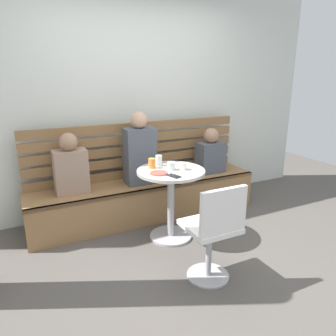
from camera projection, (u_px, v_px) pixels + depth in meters
ground at (200, 268)px, 2.84m from camera, size 8.00×8.00×0.00m
back_wall at (131, 91)px, 3.84m from camera, size 5.20×0.10×2.90m
booth_bench at (147, 199)px, 3.81m from camera, size 2.70×0.52×0.44m
booth_backrest at (138, 149)px, 3.86m from camera, size 2.65×0.04×0.66m
cafe_table at (171, 191)px, 3.24m from camera, size 0.68×0.68×0.74m
white_chair at (214, 230)px, 2.54m from camera, size 0.40×0.40×0.85m
person_adult at (140, 152)px, 3.60m from camera, size 0.34×0.22×0.82m
person_child_left at (71, 167)px, 3.34m from camera, size 0.34×0.22×0.64m
person_child_middle at (211, 153)px, 4.04m from camera, size 0.34×0.22×0.57m
cup_glass_short at (171, 166)px, 3.16m from camera, size 0.08×0.08×0.08m
cup_ceramic_white at (182, 166)px, 3.17m from camera, size 0.08×0.08×0.07m
cup_water_clear at (159, 161)px, 3.30m from camera, size 0.07×0.07×0.11m
cup_tumbler_orange at (152, 163)px, 3.22m from camera, size 0.07×0.07×0.10m
plate_small at (159, 173)px, 3.05m from camera, size 0.17×0.17×0.01m
phone_on_table at (174, 176)px, 2.97m from camera, size 0.11×0.15×0.01m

